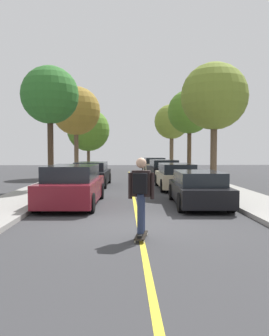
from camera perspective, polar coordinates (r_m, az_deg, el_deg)
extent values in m
plane|color=#353538|center=(9.17, 0.74, -9.51)|extent=(80.00, 80.00, 0.00)
cube|color=gold|center=(13.10, 0.03, -5.77)|extent=(0.12, 39.20, 0.01)
cube|color=maroon|center=(12.62, -10.28, -3.63)|extent=(1.96, 4.69, 0.75)
cube|color=black|center=(12.50, -10.36, -0.74)|extent=(1.70, 2.98, 0.53)
cylinder|color=black|center=(10.93, -7.30, -5.83)|extent=(0.24, 0.65, 0.64)
cylinder|color=black|center=(11.28, -16.07, -5.65)|extent=(0.24, 0.65, 0.64)
cylinder|color=black|center=(14.13, -5.66, -3.87)|extent=(0.24, 0.65, 0.64)
cylinder|color=black|center=(14.40, -12.53, -3.79)|extent=(0.24, 0.65, 0.64)
cube|color=black|center=(19.53, -7.18, -1.44)|extent=(1.98, 4.54, 0.68)
cube|color=black|center=(19.40, -7.23, 0.27)|extent=(1.70, 2.64, 0.49)
cylinder|color=black|center=(17.93, -5.07, -2.45)|extent=(0.24, 0.65, 0.64)
cylinder|color=black|center=(18.16, -10.50, -2.42)|extent=(0.24, 0.65, 0.64)
cylinder|color=black|center=(20.99, -4.31, -1.68)|extent=(0.24, 0.65, 0.64)
cylinder|color=black|center=(21.19, -8.97, -1.67)|extent=(0.24, 0.65, 0.64)
cube|color=black|center=(12.52, 10.61, -4.02)|extent=(1.85, 4.29, 0.60)
cube|color=black|center=(12.41, 10.68, -1.62)|extent=(1.59, 2.70, 0.46)
cylinder|color=black|center=(13.83, 6.31, -4.02)|extent=(0.24, 0.65, 0.64)
cylinder|color=black|center=(14.08, 12.77, -3.95)|extent=(0.24, 0.65, 0.64)
cylinder|color=black|center=(11.03, 7.83, -5.75)|extent=(0.24, 0.65, 0.64)
cylinder|color=black|center=(11.35, 15.84, -5.60)|extent=(0.24, 0.65, 0.64)
cube|color=#BCAD89|center=(17.95, 6.87, -1.84)|extent=(1.81, 4.64, 0.66)
cube|color=black|center=(17.67, 6.99, -0.06)|extent=(1.59, 3.16, 0.49)
cylinder|color=black|center=(19.48, 3.81, -2.03)|extent=(0.23, 0.64, 0.64)
cylinder|color=black|center=(19.68, 8.61, -2.00)|extent=(0.23, 0.64, 0.64)
cylinder|color=black|center=(16.28, 4.77, -2.98)|extent=(0.23, 0.64, 0.64)
cylinder|color=black|center=(16.52, 10.48, -2.93)|extent=(0.23, 0.64, 0.64)
cube|color=black|center=(23.62, 4.83, -0.65)|extent=(2.04, 4.55, 0.73)
cube|color=black|center=(23.44, 4.89, 0.79)|extent=(1.75, 2.66, 0.47)
cylinder|color=black|center=(25.05, 2.32, -0.95)|extent=(0.24, 0.65, 0.64)
cylinder|color=black|center=(25.29, 6.27, -0.93)|extent=(0.24, 0.65, 0.64)
cylinder|color=black|center=(22.00, 3.18, -1.48)|extent=(0.24, 0.65, 0.64)
cylinder|color=black|center=(22.28, 7.65, -1.44)|extent=(0.24, 0.65, 0.64)
cube|color=#BCAD89|center=(30.68, 3.35, 0.13)|extent=(1.94, 4.35, 0.70)
cube|color=black|center=(30.71, 3.35, 1.26)|extent=(1.69, 2.67, 0.50)
cylinder|color=black|center=(32.08, 1.52, -0.13)|extent=(0.23, 0.64, 0.64)
cylinder|color=black|center=(32.24, 4.67, -0.13)|extent=(0.23, 0.64, 0.64)
cylinder|color=black|center=(29.16, 1.90, -0.43)|extent=(0.23, 0.64, 0.64)
cylinder|color=black|center=(29.34, 5.35, -0.42)|extent=(0.23, 0.64, 0.64)
cylinder|color=#3D2D1E|center=(17.23, -13.87, 2.83)|extent=(0.29, 0.29, 3.70)
sphere|color=#2D6B28|center=(17.45, -13.97, 11.79)|extent=(2.80, 2.80, 2.80)
cylinder|color=brown|center=(25.95, -9.71, 3.15)|extent=(0.33, 0.33, 3.99)
sphere|color=olive|center=(26.13, -9.76, 9.41)|extent=(3.61, 3.61, 3.61)
cylinder|color=brown|center=(34.31, -7.71, 2.13)|extent=(0.30, 0.30, 2.87)
sphere|color=#4C7A23|center=(34.37, -7.74, 6.34)|extent=(4.23, 4.23, 4.23)
cylinder|color=brown|center=(17.34, 13.10, 2.47)|extent=(0.32, 0.32, 3.48)
sphere|color=olive|center=(17.55, 13.20, 11.62)|extent=(3.29, 3.29, 3.29)
cylinder|color=#4C3823|center=(23.62, 9.15, 2.80)|extent=(0.28, 0.28, 3.67)
sphere|color=#4C7A23|center=(23.77, 9.20, 9.29)|extent=(2.98, 2.98, 2.98)
cylinder|color=brown|center=(32.41, 6.22, 2.97)|extent=(0.37, 0.37, 3.85)
sphere|color=olive|center=(32.53, 6.24, 7.73)|extent=(3.26, 3.26, 3.26)
cube|color=black|center=(7.72, 1.13, -11.17)|extent=(0.35, 0.86, 0.02)
cylinder|color=beige|center=(8.07, 0.72, -11.02)|extent=(0.03, 0.06, 0.06)
cylinder|color=beige|center=(8.05, 2.09, -11.05)|extent=(0.03, 0.06, 0.06)
cylinder|color=beige|center=(7.42, 0.08, -12.26)|extent=(0.03, 0.06, 0.06)
cylinder|color=beige|center=(7.40, 1.57, -12.31)|extent=(0.03, 0.06, 0.06)
cube|color=#99999E|center=(8.05, 1.40, -10.76)|extent=(0.11, 0.06, 0.02)
cube|color=#99999E|center=(7.40, 0.82, -11.99)|extent=(0.11, 0.06, 0.02)
cube|color=black|center=(7.92, 1.31, -10.50)|extent=(0.14, 0.27, 0.06)
cube|color=black|center=(7.49, 0.93, -11.27)|extent=(0.14, 0.27, 0.06)
cylinder|color=#283351|center=(7.73, 1.23, -7.35)|extent=(0.17, 0.17, 0.86)
cylinder|color=#283351|center=(7.49, 1.03, -7.67)|extent=(0.17, 0.17, 0.86)
cube|color=black|center=(7.52, 1.13, -2.59)|extent=(0.43, 0.28, 0.57)
sphere|color=tan|center=(7.49, 1.14, 0.85)|extent=(0.23, 0.23, 0.23)
cylinder|color=black|center=(7.56, -0.71, -2.97)|extent=(0.10, 0.10, 0.58)
cylinder|color=black|center=(7.50, 3.00, -3.02)|extent=(0.10, 0.10, 0.58)
cube|color=black|center=(7.32, 0.96, -2.57)|extent=(0.32, 0.23, 0.44)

